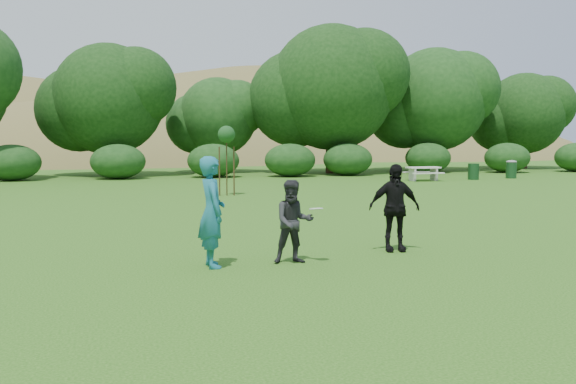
% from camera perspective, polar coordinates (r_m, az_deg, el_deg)
% --- Properties ---
extents(ground, '(120.00, 120.00, 0.00)m').
position_cam_1_polar(ground, '(12.59, 3.72, -6.14)').
color(ground, '#19470C').
rests_on(ground, ground).
extents(player_teal, '(0.55, 0.79, 2.06)m').
position_cam_1_polar(player_teal, '(11.94, -6.79, -1.77)').
color(player_teal, '#1A6477').
rests_on(player_teal, ground).
extents(player_grey, '(0.83, 0.67, 1.60)m').
position_cam_1_polar(player_grey, '(12.25, 0.50, -2.65)').
color(player_grey, '#262628').
rests_on(player_grey, ground).
extents(player_black, '(1.14, 0.62, 1.85)m').
position_cam_1_polar(player_black, '(13.69, 9.43, -1.38)').
color(player_black, black).
rests_on(player_black, ground).
extents(trash_can_near, '(0.60, 0.60, 0.90)m').
position_cam_1_polar(trash_can_near, '(37.26, 16.16, 1.75)').
color(trash_can_near, '#153B1B').
rests_on(trash_can_near, ground).
extents(frisbee, '(0.27, 0.27, 0.07)m').
position_cam_1_polar(frisbee, '(12.19, 2.52, -1.51)').
color(frisbee, white).
rests_on(frisbee, ground).
extents(sapling, '(0.70, 0.70, 2.85)m').
position_cam_1_polar(sapling, '(26.25, -5.49, 4.95)').
color(sapling, '#382916').
rests_on(sapling, ground).
extents(picnic_table, '(1.80, 1.48, 0.76)m').
position_cam_1_polar(picnic_table, '(35.68, 11.94, 1.82)').
color(picnic_table, beige).
rests_on(picnic_table, ground).
extents(trash_can_lidded, '(0.60, 0.60, 1.05)m').
position_cam_1_polar(trash_can_lidded, '(39.12, 19.23, 1.95)').
color(trash_can_lidded, '#163D1C').
rests_on(trash_can_lidded, ground).
extents(hillside, '(150.00, 72.00, 52.00)m').
position_cam_1_polar(hillside, '(81.46, -13.02, -5.31)').
color(hillside, olive).
rests_on(hillside, ground).
extents(tree_row, '(53.92, 10.38, 9.62)m').
position_cam_1_polar(tree_row, '(41.07, -5.44, 8.39)').
color(tree_row, '#3A2616').
rests_on(tree_row, ground).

